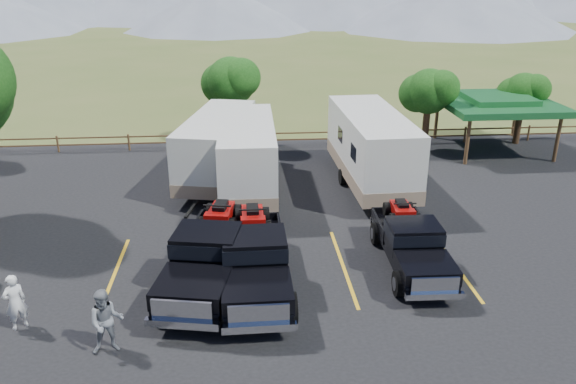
{
  "coord_description": "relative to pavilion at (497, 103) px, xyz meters",
  "views": [
    {
      "loc": [
        -1.42,
        -13.29,
        9.92
      ],
      "look_at": [
        0.31,
        7.36,
        1.6
      ],
      "focal_mm": 35.0,
      "sensor_mm": 36.0,
      "label": 1
    }
  ],
  "objects": [
    {
      "name": "person_b",
      "position": [
        -18.26,
        -17.14,
        -1.79
      ],
      "size": [
        1.04,
        0.87,
        1.92
      ],
      "primitive_type": "imported",
      "rotation": [
        0.0,
        0.0,
        0.17
      ],
      "color": "gray",
      "rests_on": "asphalt_lot"
    },
    {
      "name": "trailer_right",
      "position": [
        -8.38,
        -5.25,
        -0.88
      ],
      "size": [
        2.9,
        10.28,
        3.57
      ],
      "rotation": [
        0.0,
        0.0,
        0.03
      ],
      "color": "silver",
      "rests_on": "asphalt_lot"
    },
    {
      "name": "trailer_center",
      "position": [
        -14.23,
        -5.5,
        -1.01
      ],
      "size": [
        2.57,
        9.51,
        3.31
      ],
      "rotation": [
        0.0,
        0.0,
        -0.01
      ],
      "color": "silver",
      "rests_on": "asphalt_lot"
    },
    {
      "name": "rig_right",
      "position": [
        -8.63,
        -13.07,
        -1.83
      ],
      "size": [
        2.15,
        5.78,
        1.91
      ],
      "rotation": [
        0.0,
        0.0,
        -0.03
      ],
      "color": "black",
      "rests_on": "asphalt_lot"
    },
    {
      "name": "pavilion",
      "position": [
        0.0,
        0.0,
        0.0
      ],
      "size": [
        6.2,
        6.2,
        3.22
      ],
      "color": "brown",
      "rests_on": "ground"
    },
    {
      "name": "tree_ne_a",
      "position": [
        -4.03,
        0.01,
        0.69
      ],
      "size": [
        3.11,
        2.92,
        4.76
      ],
      "color": "black",
      "rests_on": "ground"
    },
    {
      "name": "rig_left",
      "position": [
        -15.63,
        -13.6,
        -1.67
      ],
      "size": [
        3.35,
        6.97,
        2.23
      ],
      "rotation": [
        0.0,
        0.0,
        -0.19
      ],
      "color": "black",
      "rests_on": "asphalt_lot"
    },
    {
      "name": "ground",
      "position": [
        -13.0,
        -17.0,
        -2.79
      ],
      "size": [
        320.0,
        320.0,
        0.0
      ],
      "primitive_type": "plane",
      "color": "#485B26",
      "rests_on": "ground"
    },
    {
      "name": "rail_fence",
      "position": [
        -11.0,
        1.5,
        -2.18
      ],
      "size": [
        36.12,
        0.12,
        1.0
      ],
      "color": "brown",
      "rests_on": "ground"
    },
    {
      "name": "tree_north",
      "position": [
        -15.03,
        2.02,
        1.05
      ],
      "size": [
        3.46,
        3.24,
        5.25
      ],
      "color": "black",
      "rests_on": "ground"
    },
    {
      "name": "tree_ne_b",
      "position": [
        1.98,
        1.01,
        0.34
      ],
      "size": [
        2.77,
        2.59,
        4.27
      ],
      "color": "black",
      "rests_on": "ground"
    },
    {
      "name": "person_a",
      "position": [
        -21.15,
        -15.81,
        -1.87
      ],
      "size": [
        0.76,
        0.73,
        1.76
      ],
      "primitive_type": "imported",
      "rotation": [
        0.0,
        0.0,
        3.82
      ],
      "color": "white",
      "rests_on": "asphalt_lot"
    },
    {
      "name": "rig_center",
      "position": [
        -14.15,
        -13.95,
        -1.69
      ],
      "size": [
        2.35,
        6.57,
        2.19
      ],
      "rotation": [
        0.0,
        0.0,
        0.01
      ],
      "color": "black",
      "rests_on": "asphalt_lot"
    },
    {
      "name": "asphalt_lot",
      "position": [
        -13.0,
        -14.0,
        -2.77
      ],
      "size": [
        44.0,
        34.0,
        0.04
      ],
      "primitive_type": "cube",
      "color": "black",
      "rests_on": "ground"
    },
    {
      "name": "trailer_left",
      "position": [
        -15.66,
        -3.99,
        -1.04
      ],
      "size": [
        3.96,
        9.41,
        3.26
      ],
      "rotation": [
        0.0,
        0.0,
        -0.21
      ],
      "color": "silver",
      "rests_on": "asphalt_lot"
    },
    {
      "name": "stall_lines",
      "position": [
        -13.0,
        -13.0,
        -2.74
      ],
      "size": [
        12.12,
        5.5,
        0.01
      ],
      "color": "gold",
      "rests_on": "asphalt_lot"
    }
  ]
}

